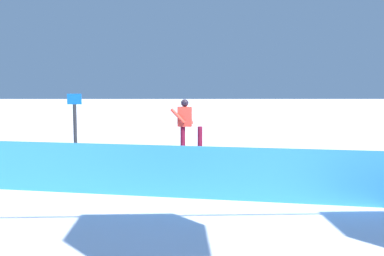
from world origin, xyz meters
TOP-DOWN VIEW (x-y plane):
  - ground_plane at (0.00, 0.00)m, footprint 120.00×120.00m
  - grind_box at (0.00, 0.00)m, footprint 5.34×1.44m
  - snowboarder at (0.17, -0.02)m, footprint 1.45×0.44m
  - safety_fence at (0.00, 3.11)m, footprint 11.69×2.23m
  - trail_marker at (3.33, 0.28)m, footprint 0.40×0.10m

SIDE VIEW (x-z plane):
  - ground_plane at x=0.00m, z-range 0.00..0.00m
  - grind_box at x=0.00m, z-range -0.03..0.60m
  - safety_fence at x=0.00m, z-range 0.00..1.17m
  - trail_marker at x=3.33m, z-range 0.07..2.32m
  - snowboarder at x=0.17m, z-range 0.69..2.15m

